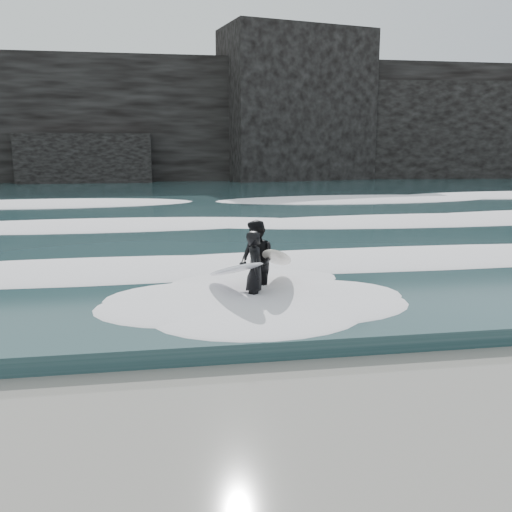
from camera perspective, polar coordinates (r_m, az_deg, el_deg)
The scene contains 8 objects.
ground at distance 6.20m, azimuth 17.24°, elevation -19.65°, with size 120.00×120.00×0.00m, color #8A7054.
sea at distance 33.94m, azimuth -5.39°, elevation 5.94°, with size 90.00×52.00×0.30m, color #223D40.
headland at distance 50.81m, azimuth -7.01°, elevation 13.05°, with size 70.00×9.00×10.00m, color black.
foam_near at distance 14.21m, azimuth 0.85°, elevation -0.01°, with size 60.00×3.20×0.20m, color white.
foam_mid at distance 21.05m, azimuth -2.65°, elevation 3.63°, with size 60.00×4.00×0.24m, color white.
foam_far at distance 29.94m, azimuth -4.80°, elevation 5.86°, with size 60.00×4.80×0.30m, color white.
surfer_left at distance 10.84m, azimuth -0.72°, elevation -1.45°, with size 1.23×2.20×1.53m.
surfer_right at distance 11.40m, azimuth 0.31°, elevation -0.52°, with size 1.44×2.05×1.66m.
Camera 1 is at (-2.57, -4.71, 3.11)m, focal length 40.00 mm.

